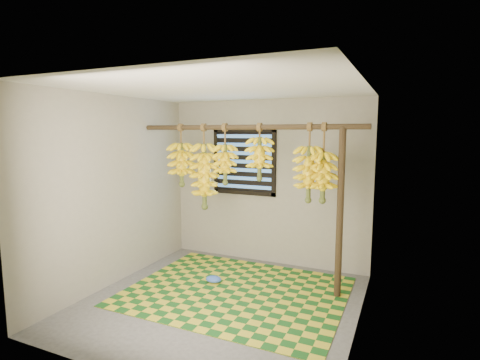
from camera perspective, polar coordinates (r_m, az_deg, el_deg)
The scene contains 16 objects.
floor at distance 4.53m, azimuth -3.00°, elevation -18.10°, with size 3.00×3.00×0.01m, color #505050.
ceiling at distance 4.12m, azimuth -3.23°, elevation 13.80°, with size 3.00×3.00×0.01m, color silver.
wall_back at distance 5.52m, azimuth 4.07°, elevation -0.38°, with size 3.00×0.01×2.40m, color gray.
wall_left at distance 5.02m, azimuth -18.57°, elevation -1.53°, with size 0.01×3.00×2.40m, color gray.
wall_right at distance 3.73m, azimuth 17.98°, elevation -4.50°, with size 0.01×3.00×2.40m, color gray.
window at distance 5.59m, azimuth 0.62°, elevation 2.83°, with size 1.00×0.04×1.00m.
hanging_pole at distance 4.72m, azimuth 0.75°, elevation 8.06°, with size 0.06×0.06×3.00m, color #3B2D1A.
support_post at distance 4.49m, azimuth 14.99°, elevation -5.02°, with size 0.08×0.08×2.00m, color #3B2D1A.
woven_mat at distance 4.78m, azimuth -0.58°, elevation -16.57°, with size 2.56×2.05×0.01m, color #18521A.
plastic_bag at distance 5.00m, azimuth -4.05°, elevation -14.84°, with size 0.21×0.15×0.09m, color blue.
banana_bunch_a at distance 5.19m, azimuth -8.90°, elevation 2.36°, with size 0.36×0.36×0.85m.
banana_bunch_b at distance 5.02m, azimuth -5.45°, elevation 0.58°, with size 0.36×0.36×1.13m.
banana_bunch_c at distance 4.86m, azimuth -2.27°, elevation 2.42°, with size 0.31×0.31×0.79m.
banana_bunch_d at distance 4.66m, azimuth 2.99°, elevation 3.28°, with size 0.33×0.33×0.71m.
banana_bunch_e at distance 4.49m, azimuth 10.44°, elevation 0.90°, with size 0.36×0.36×0.94m.
banana_bunch_f at distance 4.45m, azimuth 12.52°, elevation 0.44°, with size 0.32×0.32×0.93m.
Camera 1 is at (1.88, -3.63, 1.94)m, focal length 28.00 mm.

